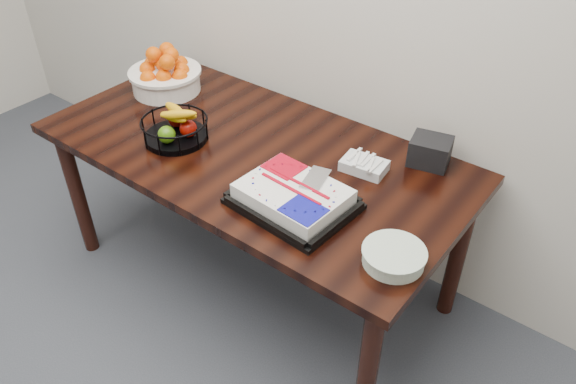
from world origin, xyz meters
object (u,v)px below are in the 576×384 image
Objects in this scene: tangerine_bowl at (165,73)px; fruit_basket at (175,127)px; napkin_box at (430,151)px; plate_stack at (394,256)px; cake_tray at (293,197)px; table at (253,166)px.

tangerine_bowl is 0.46m from fruit_basket.
fruit_basket is 1.04m from napkin_box.
fruit_basket reaches higher than plate_stack.
plate_stack is at bearing -4.71° from cake_tray.
fruit_basket is at bearing 175.55° from cake_tray.
tangerine_bowl is 1.49m from plate_stack.
tangerine_bowl reaches higher than napkin_box.
tangerine_bowl reaches higher than plate_stack.
napkin_box is (1.28, 0.21, -0.04)m from tangerine_bowl.
cake_tray is 0.66m from fruit_basket.
fruit_basket is (-0.66, 0.05, 0.02)m from cake_tray.
cake_tray is 1.08m from tangerine_bowl.
fruit_basket reaches higher than table.
table is at bearing 25.66° from fruit_basket.
tangerine_bowl is (-0.66, 0.14, 0.18)m from table.
tangerine_bowl reaches higher than cake_tray.
cake_tray is 0.43m from plate_stack.
napkin_box is (0.26, 0.54, 0.02)m from cake_tray.
table is at bearing -150.67° from napkin_box.
table is 0.83m from plate_stack.
cake_tray is at bearing -115.67° from napkin_box.
fruit_basket is at bearing 175.45° from plate_stack.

